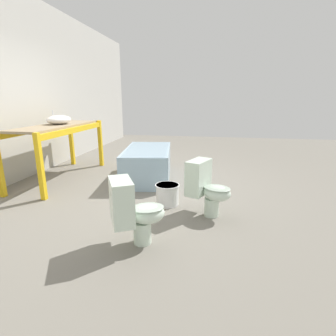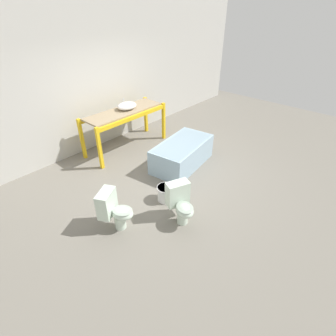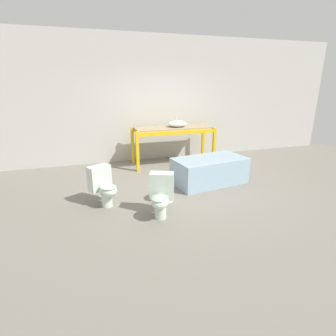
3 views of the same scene
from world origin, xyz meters
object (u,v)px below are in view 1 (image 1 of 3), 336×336
Objects in this scene: sink_basin at (59,120)px; toilet_far at (206,186)px; bathtub_main at (148,161)px; bucket_white at (167,194)px; toilet_near at (133,210)px.

toilet_far is (-1.20, -2.64, -0.67)m from sink_basin.
bathtub_main reaches higher than bucket_white.
sink_basin is at bearing 16.38° from toilet_near.
sink_basin is 2.49m from bucket_white.
bathtub_main is 4.83× the size of bucket_white.
toilet_near and toilet_far have the same top height.
sink_basin is at bearing 65.21° from bucket_white.
sink_basin is at bearing 88.06° from bathtub_main.
toilet_far reaches higher than bathtub_main.
toilet_far reaches higher than bucket_white.
bucket_white is at bearing -162.18° from bathtub_main.
bathtub_main is at bearing -17.06° from toilet_near.
sink_basin is 0.71× the size of toilet_near.
sink_basin reaches higher than bucket_white.
sink_basin reaches higher than toilet_far.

